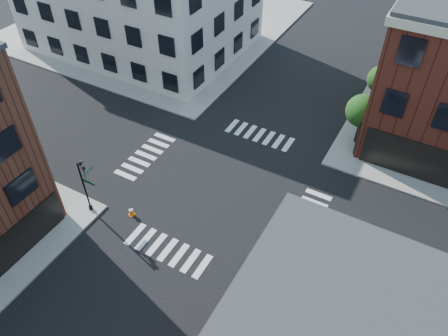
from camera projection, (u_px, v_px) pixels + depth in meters
ground at (220, 185)px, 33.43m from camera, size 120.00×120.00×0.00m
sidewalk_nw at (156, 22)px, 54.33m from camera, size 30.00×30.00×0.15m
tree_near at (363, 113)px, 34.97m from camera, size 2.69×2.69×4.49m
tree_far at (381, 81)px, 39.00m from camera, size 2.43×2.43×4.07m
signal_pole at (85, 182)px, 29.62m from camera, size 1.29×1.24×4.60m
box_truck at (368, 271)px, 25.26m from camera, size 9.10×3.08×4.07m
traffic_cone at (131, 211)px, 30.96m from camera, size 0.52×0.52×0.76m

